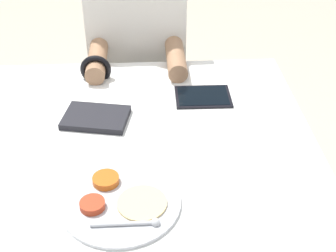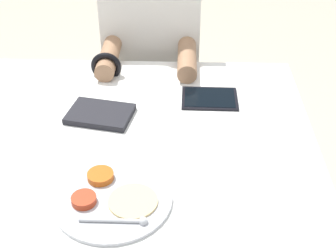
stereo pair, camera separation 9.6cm
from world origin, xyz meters
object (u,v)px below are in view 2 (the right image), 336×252
object	(u,v)px
tablet_device	(210,98)
person_diner	(152,76)
thali_tray	(112,197)
red_notebook	(100,114)

from	to	relation	value
tablet_device	person_diner	size ratio (longest dim) A/B	0.16
tablet_device	person_diner	bearing A→B (deg)	116.99
thali_tray	tablet_device	size ratio (longest dim) A/B	1.61
thali_tray	tablet_device	bearing A→B (deg)	61.28
red_notebook	tablet_device	bearing A→B (deg)	18.03
thali_tray	tablet_device	xyz separation A→B (m)	(0.26, 0.48, -0.00)
thali_tray	red_notebook	world-z (taller)	thali_tray
red_notebook	tablet_device	xyz separation A→B (m)	(0.35, 0.11, -0.00)
red_notebook	tablet_device	size ratio (longest dim) A/B	1.18
red_notebook	tablet_device	distance (m)	0.37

